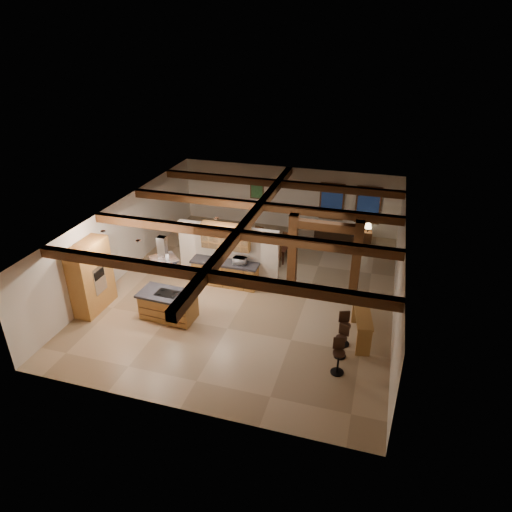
# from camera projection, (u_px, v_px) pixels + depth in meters

# --- Properties ---
(ground) EXTENTS (12.00, 12.00, 0.00)m
(ground) POSITION_uv_depth(u_px,v_px,m) (250.00, 290.00, 16.54)
(ground) COLOR tan
(ground) RESTS_ON ground
(room_walls) EXTENTS (12.00, 12.00, 12.00)m
(room_walls) POSITION_uv_depth(u_px,v_px,m) (250.00, 245.00, 15.73)
(room_walls) COLOR beige
(room_walls) RESTS_ON ground
(ceiling_beams) EXTENTS (10.00, 12.00, 0.28)m
(ceiling_beams) POSITION_uv_depth(u_px,v_px,m) (250.00, 219.00, 15.29)
(ceiling_beams) COLOR #412610
(ceiling_beams) RESTS_ON room_walls
(timber_posts) EXTENTS (2.50, 0.30, 2.90)m
(timber_posts) POSITION_uv_depth(u_px,v_px,m) (324.00, 249.00, 15.53)
(timber_posts) COLOR #412610
(timber_posts) RESTS_ON ground
(partition_wall) EXTENTS (3.80, 0.18, 2.20)m
(partition_wall) POSITION_uv_depth(u_px,v_px,m) (228.00, 253.00, 16.72)
(partition_wall) COLOR beige
(partition_wall) RESTS_ON ground
(pantry_cabinet) EXTENTS (0.67, 1.60, 2.40)m
(pantry_cabinet) POSITION_uv_depth(u_px,v_px,m) (91.00, 277.00, 14.95)
(pantry_cabinet) COLOR #A87036
(pantry_cabinet) RESTS_ON ground
(back_counter) EXTENTS (2.50, 0.66, 0.94)m
(back_counter) POSITION_uv_depth(u_px,v_px,m) (225.00, 273.00, 16.67)
(back_counter) COLOR #A87036
(back_counter) RESTS_ON ground
(upper_display_cabinet) EXTENTS (1.80, 0.36, 0.95)m
(upper_display_cabinet) POSITION_uv_depth(u_px,v_px,m) (226.00, 237.00, 16.22)
(upper_display_cabinet) COLOR #A87036
(upper_display_cabinet) RESTS_ON partition_wall
(range_hood) EXTENTS (1.10, 1.10, 1.40)m
(range_hood) POSITION_uv_depth(u_px,v_px,m) (165.00, 269.00, 14.19)
(range_hood) COLOR silver
(range_hood) RESTS_ON room_walls
(back_windows) EXTENTS (2.70, 0.07, 1.70)m
(back_windows) POSITION_uv_depth(u_px,v_px,m) (350.00, 203.00, 20.22)
(back_windows) COLOR #412610
(back_windows) RESTS_ON room_walls
(framed_art) EXTENTS (0.65, 0.05, 0.85)m
(framed_art) POSITION_uv_depth(u_px,v_px,m) (257.00, 190.00, 21.22)
(framed_art) COLOR #412610
(framed_art) RESTS_ON room_walls
(recessed_cans) EXTENTS (3.16, 2.46, 0.03)m
(recessed_cans) POSITION_uv_depth(u_px,v_px,m) (154.00, 230.00, 14.23)
(recessed_cans) COLOR silver
(recessed_cans) RESTS_ON room_walls
(kitchen_island) EXTENTS (1.91, 1.08, 0.93)m
(kitchen_island) POSITION_uv_depth(u_px,v_px,m) (168.00, 305.00, 14.79)
(kitchen_island) COLOR #A87036
(kitchen_island) RESTS_ON ground
(dining_table) EXTENTS (1.80, 1.10, 0.61)m
(dining_table) POSITION_uv_depth(u_px,v_px,m) (268.00, 251.00, 18.66)
(dining_table) COLOR #37180D
(dining_table) RESTS_ON ground
(sofa) EXTENTS (1.91, 0.91, 0.54)m
(sofa) POSITION_uv_depth(u_px,v_px,m) (336.00, 233.00, 20.34)
(sofa) COLOR black
(sofa) RESTS_ON ground
(microwave) EXTENTS (0.48, 0.34, 0.25)m
(microwave) POSITION_uv_depth(u_px,v_px,m) (240.00, 261.00, 16.26)
(microwave) COLOR silver
(microwave) RESTS_ON back_counter
(bar_counter) EXTENTS (0.77, 1.89, 0.96)m
(bar_counter) POSITION_uv_depth(u_px,v_px,m) (362.00, 320.00, 13.70)
(bar_counter) COLOR #A87036
(bar_counter) RESTS_ON ground
(side_table) EXTENTS (0.43, 0.43, 0.51)m
(side_table) POSITION_uv_depth(u_px,v_px,m) (367.00, 237.00, 20.04)
(side_table) COLOR #412610
(side_table) RESTS_ON ground
(table_lamp) EXTENTS (0.31, 0.31, 0.37)m
(table_lamp) POSITION_uv_depth(u_px,v_px,m) (368.00, 226.00, 19.80)
(table_lamp) COLOR black
(table_lamp) RESTS_ON side_table
(bar_stool_a) EXTENTS (0.38, 0.40, 1.07)m
(bar_stool_a) POSITION_uv_depth(u_px,v_px,m) (338.00, 356.00, 12.39)
(bar_stool_a) COLOR black
(bar_stool_a) RESTS_ON ground
(bar_stool_b) EXTENTS (0.37, 0.39, 1.03)m
(bar_stool_b) POSITION_uv_depth(u_px,v_px,m) (342.00, 341.00, 13.02)
(bar_stool_b) COLOR black
(bar_stool_b) RESTS_ON ground
(bar_stool_c) EXTENTS (0.40, 0.41, 1.08)m
(bar_stool_c) POSITION_uv_depth(u_px,v_px,m) (344.00, 329.00, 13.51)
(bar_stool_c) COLOR black
(bar_stool_c) RESTS_ON ground
(dining_chairs) EXTENTS (1.99, 1.99, 1.10)m
(dining_chairs) POSITION_uv_depth(u_px,v_px,m) (268.00, 245.00, 18.55)
(dining_chairs) COLOR #412610
(dining_chairs) RESTS_ON ground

